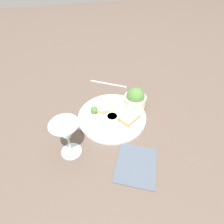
% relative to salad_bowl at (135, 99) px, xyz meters
% --- Properties ---
extents(ground_plane, '(4.00, 4.00, 0.00)m').
position_rel_salad_bowl_xyz_m(ground_plane, '(-0.11, -0.03, -0.05)').
color(ground_plane, brown).
extents(dinner_plate, '(0.29, 0.29, 0.01)m').
position_rel_salad_bowl_xyz_m(dinner_plate, '(-0.11, -0.03, -0.05)').
color(dinner_plate, white).
rests_on(dinner_plate, ground_plane).
extents(salad_bowl, '(0.09, 0.09, 0.09)m').
position_rel_salad_bowl_xyz_m(salad_bowl, '(0.00, 0.00, 0.00)').
color(salad_bowl, silver).
rests_on(salad_bowl, dinner_plate).
extents(sauce_ramekin, '(0.05, 0.05, 0.04)m').
position_rel_salad_bowl_xyz_m(sauce_ramekin, '(-0.12, -0.07, -0.02)').
color(sauce_ramekin, white).
rests_on(sauce_ramekin, dinner_plate).
extents(cheese_toast_near, '(0.10, 0.08, 0.03)m').
position_rel_salad_bowl_xyz_m(cheese_toast_near, '(-0.12, 0.01, -0.03)').
color(cheese_toast_near, tan).
rests_on(cheese_toast_near, dinner_plate).
extents(cheese_toast_far, '(0.10, 0.09, 0.03)m').
position_rel_salad_bowl_xyz_m(cheese_toast_far, '(-0.05, -0.07, -0.03)').
color(cheese_toast_far, tan).
rests_on(cheese_toast_far, dinner_plate).
extents(wine_glass, '(0.09, 0.09, 0.15)m').
position_rel_salad_bowl_xyz_m(wine_glass, '(-0.30, -0.16, 0.05)').
color(wine_glass, silver).
rests_on(wine_glass, ground_plane).
extents(garnish, '(0.03, 0.03, 0.03)m').
position_rel_salad_bowl_xyz_m(garnish, '(-0.18, 0.00, -0.02)').
color(garnish, '#477533').
rests_on(garnish, dinner_plate).
extents(napkin, '(0.19, 0.20, 0.01)m').
position_rel_salad_bowl_xyz_m(napkin, '(-0.09, -0.27, -0.05)').
color(napkin, '#4C5666').
rests_on(napkin, ground_plane).
extents(fork, '(0.17, 0.12, 0.01)m').
position_rel_salad_bowl_xyz_m(fork, '(-0.07, 0.21, -0.05)').
color(fork, silver).
rests_on(fork, ground_plane).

